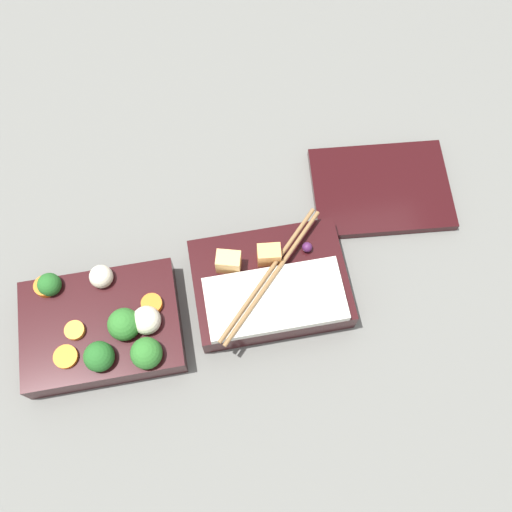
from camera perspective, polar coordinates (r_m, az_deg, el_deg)
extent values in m
plane|color=slate|center=(0.75, -6.51, -5.83)|extent=(3.00, 3.00, 0.00)
cube|color=black|center=(0.75, -14.45, -6.28)|extent=(0.19, 0.14, 0.04)
sphere|color=#236023|center=(0.75, -19.08, -2.59)|extent=(0.03, 0.03, 0.03)
sphere|color=#2D7028|center=(0.70, -10.40, -9.09)|extent=(0.04, 0.04, 0.04)
sphere|color=#236023|center=(0.71, -14.72, -9.24)|extent=(0.04, 0.04, 0.04)
sphere|color=#2D7028|center=(0.71, -12.45, -6.38)|extent=(0.04, 0.04, 0.04)
cylinder|color=orange|center=(0.72, -9.90, -4.51)|extent=(0.03, 0.03, 0.01)
cylinder|color=orange|center=(0.73, -17.67, -9.13)|extent=(0.03, 0.03, 0.01)
cylinder|color=orange|center=(0.76, -19.42, -2.74)|extent=(0.04, 0.04, 0.01)
cylinder|color=orange|center=(0.73, -16.88, -6.79)|extent=(0.02, 0.02, 0.01)
sphere|color=beige|center=(0.74, -14.53, -1.91)|extent=(0.03, 0.03, 0.03)
sphere|color=beige|center=(0.71, -10.39, -6.04)|extent=(0.03, 0.03, 0.03)
cube|color=black|center=(0.74, 1.35, -2.69)|extent=(0.19, 0.14, 0.04)
cube|color=silver|center=(0.71, 1.82, -4.14)|extent=(0.16, 0.08, 0.01)
cube|color=#EAB266|center=(0.72, -2.63, -0.57)|extent=(0.03, 0.03, 0.03)
cube|color=#F4A356|center=(0.72, 1.24, 0.12)|extent=(0.03, 0.02, 0.03)
sphere|color=#4C1E4C|center=(0.73, 4.89, 0.84)|extent=(0.01, 0.01, 0.01)
cylinder|color=olive|center=(0.71, 1.65, -1.93)|extent=(0.14, 0.15, 0.01)
cylinder|color=olive|center=(0.71, 1.18, -1.63)|extent=(0.14, 0.15, 0.01)
cube|color=black|center=(0.83, 11.79, 6.27)|extent=(0.19, 0.15, 0.01)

